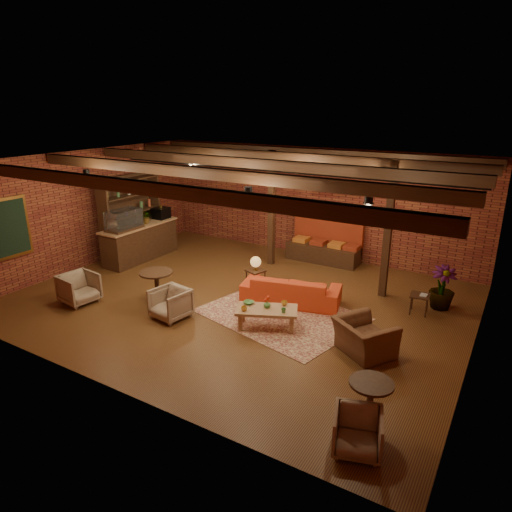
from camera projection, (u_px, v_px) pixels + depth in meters
The scene contains 29 objects.
floor at pixel (239, 300), 10.72m from camera, with size 10.00×10.00×0.00m, color #401F10.
ceiling at pixel (238, 162), 9.70m from camera, with size 10.00×8.00×0.02m, color black.
wall_back at pixel (312, 202), 13.46m from camera, with size 10.00×0.02×3.20m, color maroon.
wall_front at pixel (96, 296), 6.96m from camera, with size 10.00×0.02×3.20m, color maroon.
wall_left at pixel (88, 209), 12.65m from camera, with size 0.02×8.00×3.20m, color maroon.
wall_right at pixel (484, 276), 7.78m from camera, with size 0.02×8.00×3.20m, color maroon.
ceiling_beams at pixel (238, 168), 9.74m from camera, with size 9.80×6.40×0.22m, color #311A10, non-canonical shape.
ceiling_pipe at pixel (274, 170), 11.11m from camera, with size 0.12×0.12×9.60m, color black.
post_left at pixel (272, 209), 12.62m from camera, with size 0.16×0.16×3.20m, color #311A10.
post_right at pixel (388, 231), 10.47m from camera, with size 0.16×0.16×3.20m, color #311A10.
service_counter at pixel (140, 233), 13.28m from camera, with size 0.80×2.50×1.60m, color #311A10, non-canonical shape.
plant_counter at pixel (146, 218), 13.26m from camera, with size 0.35×0.39×0.30m, color #337F33.
shelving_hutch at pixel (131, 217), 13.43m from camera, with size 0.52×2.00×2.40m, color #311A10, non-canonical shape.
chalkboard_menu at pixel (10, 228), 10.74m from camera, with size 0.08×0.96×1.46m, color black.
banquette at pixel (323, 245), 13.16m from camera, with size 2.10×0.70×1.00m, color maroon, non-canonical shape.
service_sign at pixel (320, 183), 12.20m from camera, with size 0.86×0.06×0.30m, color #FF4819.
ceiling_spotlights at pixel (238, 178), 9.81m from camera, with size 6.40×4.40×0.28m, color black, non-canonical shape.
rug at pixel (281, 315), 9.96m from camera, with size 3.21×2.46×0.01m, color maroon.
sofa at pixel (291, 290), 10.46m from camera, with size 2.24×0.87×0.65m, color red.
coffee_table at pixel (266, 311), 9.30m from camera, with size 1.38×1.08×0.68m.
side_table_lamp at pixel (256, 264), 11.16m from camera, with size 0.51×0.51×0.84m.
round_table_left at pixel (157, 282), 10.36m from camera, with size 0.75×0.75×0.78m.
armchair_a at pixel (79, 287), 10.47m from camera, with size 0.75×0.70×0.77m, color #BEAB93.
armchair_b at pixel (170, 302), 9.72m from camera, with size 0.71×0.66×0.73m, color #BEAB93.
armchair_right at pixel (365, 332), 8.31m from camera, with size 1.00×0.65×0.87m, color brown.
side_table_book at pixel (420, 296), 9.91m from camera, with size 0.44×0.44×0.46m.
round_table_right at pixel (370, 397), 6.39m from camera, with size 0.62×0.62×0.73m.
armchair_far at pixel (358, 430), 5.99m from camera, with size 0.63×0.59×0.65m, color #BEAB93.
plant_tall at pixel (448, 245), 9.82m from camera, with size 1.66×1.66×2.96m, color #4C7F4C.
Camera 1 is at (5.39, -8.23, 4.42)m, focal length 32.00 mm.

